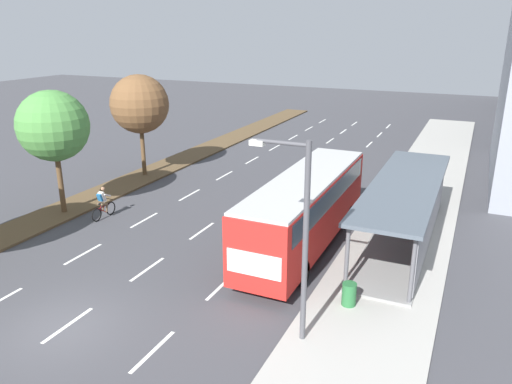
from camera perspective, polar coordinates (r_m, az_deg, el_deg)
name	(u,v)px	position (r m, az deg, el deg)	size (l,w,h in m)	color
ground_plane	(65,327)	(18.54, -21.18, -14.34)	(140.00, 140.00, 0.00)	#424247
median_strip	(180,161)	(37.77, -8.80, 3.57)	(2.60, 52.00, 0.12)	brown
sidewalk_right	(422,191)	(32.03, 18.59, 0.09)	(4.50, 52.00, 0.15)	#ADAAA3
lane_divider_left	(224,176)	(33.88, -3.66, 1.91)	(0.14, 47.30, 0.01)	white
lane_divider_center	(272,182)	(32.44, 1.81, 1.18)	(0.14, 47.30, 0.01)	white
lane_divider_right	(323,189)	(31.33, 7.72, 0.38)	(0.14, 47.30, 0.01)	white
bus_shelter	(410,207)	(23.56, 17.32, -1.71)	(2.90, 12.00, 2.86)	gray
bus	(306,204)	(22.41, 5.76, -1.42)	(2.54, 11.29, 3.37)	red
cyclist	(103,204)	(27.30, -17.23, -1.33)	(0.46, 1.82, 1.71)	black
median_tree_second	(53,126)	(27.70, -22.35, 7.03)	(3.67, 3.67, 6.54)	brown
median_tree_third	(140,104)	(33.53, -13.28, 9.82)	(3.81, 3.81, 6.68)	brown
streetlight	(300,230)	(14.92, 5.11, -4.38)	(1.91, 0.24, 6.50)	#4C4C51
trash_bin	(349,294)	(18.39, 10.68, -11.50)	(0.52, 0.52, 0.85)	#286B38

